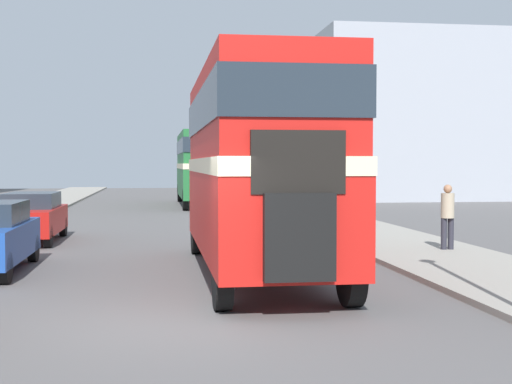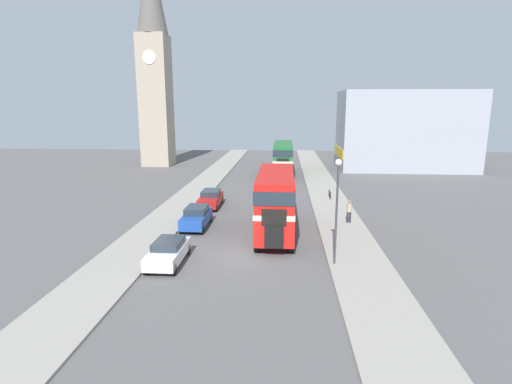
% 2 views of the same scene
% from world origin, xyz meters
% --- Properties ---
extents(ground_plane, '(120.00, 120.00, 0.00)m').
position_xyz_m(ground_plane, '(0.00, 0.00, 0.00)').
color(ground_plane, '#565454').
extents(double_decker_bus, '(2.46, 9.47, 4.32)m').
position_xyz_m(double_decker_bus, '(1.90, 4.55, 2.57)').
color(double_decker_bus, red).
rests_on(double_decker_bus, ground_plane).
extents(bus_distant, '(2.43, 10.75, 4.12)m').
position_xyz_m(bus_distant, '(2.30, 30.05, 2.46)').
color(bus_distant, '#1E602D').
rests_on(bus_distant, ground_plane).
extents(car_parked_far, '(1.66, 4.20, 1.50)m').
position_xyz_m(car_parked_far, '(-4.00, 11.75, 0.77)').
color(car_parked_far, red).
rests_on(car_parked_far, ground_plane).
extents(pedestrian_walking, '(0.35, 0.35, 1.71)m').
position_xyz_m(pedestrian_walking, '(7.39, 7.24, 1.09)').
color(pedestrian_walking, '#282833').
rests_on(pedestrian_walking, sidewalk_right).
extents(bicycle_on_pavement, '(0.05, 1.76, 0.78)m').
position_xyz_m(bicycle_on_pavement, '(6.89, 15.71, 0.48)').
color(bicycle_on_pavement, black).
rests_on(bicycle_on_pavement, sidewalk_right).
extents(shop_building_block, '(18.35, 9.17, 10.97)m').
position_xyz_m(shop_building_block, '(19.48, 35.95, 5.48)').
color(shop_building_block, '#999EA8').
rests_on(shop_building_block, ground_plane).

